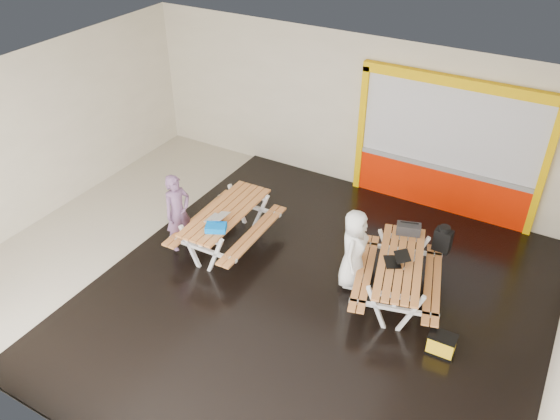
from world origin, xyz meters
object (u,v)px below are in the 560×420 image
Objects in this scene: person_right at (354,249)px; blue_pouch at (216,228)px; picnic_table_left at (226,220)px; person_left at (178,212)px; dark_case at (367,294)px; backpack at (443,239)px; laptop_right at (396,260)px; picnic_table_right at (399,270)px; toolbox at (409,229)px; laptop_left at (217,218)px; fluke_bag at (441,344)px.

person_right is 2.50m from blue_pouch.
person_left is (-0.72, -0.54, 0.24)m from picnic_table_left.
blue_pouch is 2.93m from dark_case.
backpack reaches higher than dark_case.
person_left is 4.11m from laptop_right.
backpack is at bearing 68.83° from picnic_table_right.
person_left is 4.27m from toolbox.
dark_case is at bearing 5.90° from laptop_left.
toolbox is (3.96, 1.59, 0.03)m from person_left.
backpack reaches higher than fluke_bag.
picnic_table_right is at bearing 44.81° from laptop_right.
laptop_right is at bearing -66.95° from person_left.
picnic_table_left is 4.23× the size of backpack.
fluke_bag reaches higher than dark_case.
toolbox reaches higher than blue_pouch.
person_right is at bearing -175.60° from laptop_right.
laptop_right reaches higher than picnic_table_left.
backpack is at bearing 107.81° from fluke_bag.
picnic_table_right is 1.43m from fluke_bag.
picnic_table_left is 4.68× the size of toolbox.
person_left is 3.02× the size of laptop_right.
fluke_bag is at bearing -121.03° from person_right.
person_right is 0.85m from dark_case.
picnic_table_right is 0.72m from dark_case.
blue_pouch is at bearing -71.68° from picnic_table_left.
blue_pouch is (0.92, -0.07, 0.02)m from person_left.
picnic_table_left is at bearing -176.26° from picnic_table_right.
person_right reaches higher than toolbox.
fluke_bag is (1.05, -0.88, -0.41)m from picnic_table_right.
laptop_left is 0.95× the size of dark_case.
laptop_right is 1.41× the size of blue_pouch.
picnic_table_left is 0.43m from laptop_left.
backpack is at bearing 27.92° from blue_pouch.
picnic_table_right is at bearing 140.19° from fluke_bag.
laptop_right is at bearing -94.34° from person_right.
person_right is at bearing 157.71° from fluke_bag.
picnic_table_left is 4.52m from fluke_bag.
dark_case is at bearing -119.71° from person_right.
person_right is at bearing 9.92° from laptop_left.
backpack is (3.78, 1.65, -0.16)m from laptop_left.
laptop_right reaches higher than picnic_table_right.
toolbox is at bearing 28.68° from blue_pouch.
picnic_table_right is at bearing -79.39° from toolbox.
picnic_table_left is 5.97× the size of blue_pouch.
person_right is at bearing 16.48° from blue_pouch.
toolbox is (3.24, 1.06, 0.27)m from picnic_table_left.
fluke_bag is at bearing -4.05° from laptop_left.
blue_pouch is 4.30m from fluke_bag.
laptop_left is (-3.36, -0.57, 0.27)m from picnic_table_right.
picnic_table_left is 5.65× the size of laptop_left.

